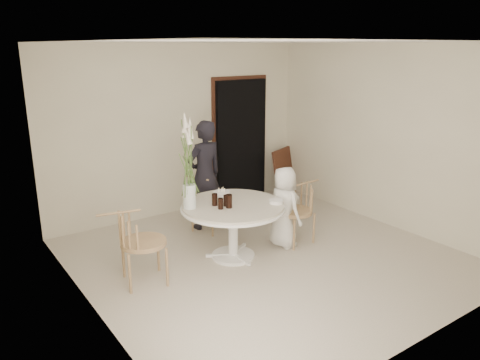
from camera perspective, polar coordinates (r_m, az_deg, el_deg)
ground at (r=6.20m, az=3.20°, el=-9.34°), size 4.50×4.50×0.00m
room_shell at (r=5.70m, az=3.46°, el=5.54°), size 4.50×4.50×4.50m
doorway at (r=8.20m, az=0.10°, el=4.79°), size 1.00×0.10×2.10m
door_trim at (r=8.22m, az=-0.06°, el=5.24°), size 1.12×0.03×2.22m
table at (r=5.95m, az=-0.85°, el=-3.99°), size 1.33×1.33×0.73m
picture_frame at (r=8.64m, az=5.35°, el=1.02°), size 0.66×0.42×0.84m
chair_far at (r=6.94m, az=-4.50°, el=-1.96°), size 0.55×0.57×0.79m
chair_right at (r=6.56m, az=7.41°, el=-2.85°), size 0.53×0.49×0.85m
chair_left at (r=5.44m, az=-13.07°, el=-6.71°), size 0.61×0.57×0.91m
girl at (r=6.93m, az=-4.34°, el=0.60°), size 0.63×0.45×1.63m
boy at (r=6.34m, az=5.41°, el=-3.33°), size 0.37×0.56×1.12m
birthday_cake at (r=6.08m, az=-2.22°, el=-1.89°), size 0.22×0.22×0.16m
cola_tumbler_a at (r=5.83m, az=-1.72°, el=-2.52°), size 0.09×0.09×0.14m
cola_tumbler_b at (r=5.76m, az=-1.35°, el=-2.60°), size 0.09×0.09×0.17m
cola_tumbler_c at (r=5.72m, az=-2.38°, el=-2.90°), size 0.07×0.07×0.14m
cola_tumbler_d at (r=5.85m, az=-3.10°, el=-2.39°), size 0.09×0.09×0.15m
plate_stack at (r=5.96m, az=4.43°, el=-2.62°), size 0.22×0.22×0.05m
flower_vase at (r=5.66m, az=-6.31°, el=2.02°), size 0.16×0.16×1.19m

